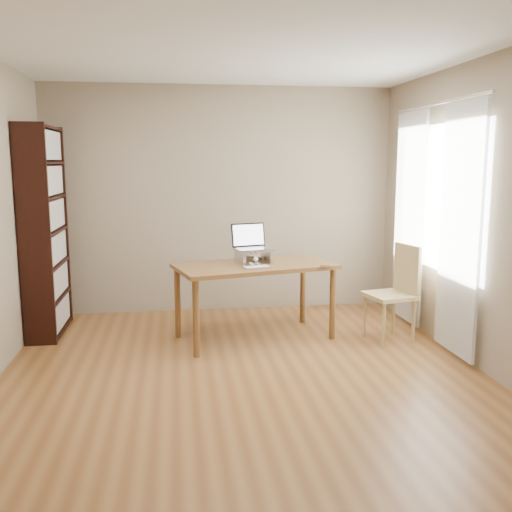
{
  "coord_description": "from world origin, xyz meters",
  "views": [
    {
      "loc": [
        -0.53,
        -4.38,
        1.74
      ],
      "look_at": [
        0.24,
        1.04,
        0.83
      ],
      "focal_mm": 40.0,
      "sensor_mm": 36.0,
      "label": 1
    }
  ],
  "objects_px": {
    "desk": "(255,273)",
    "keyboard": "(257,267)",
    "bookshelf": "(45,231)",
    "laptop": "(253,242)",
    "cat": "(249,256)",
    "chair": "(397,289)"
  },
  "relations": [
    {
      "from": "desk",
      "to": "keyboard",
      "type": "bearing_deg",
      "value": -107.39
    },
    {
      "from": "bookshelf",
      "to": "laptop",
      "type": "bearing_deg",
      "value": -9.53
    },
    {
      "from": "bookshelf",
      "to": "cat",
      "type": "relative_size",
      "value": 4.38
    },
    {
      "from": "keyboard",
      "to": "cat",
      "type": "xyz_separation_m",
      "value": [
        -0.03,
        0.33,
        0.05
      ]
    },
    {
      "from": "laptop",
      "to": "chair",
      "type": "bearing_deg",
      "value": -30.23
    },
    {
      "from": "chair",
      "to": "desk",
      "type": "bearing_deg",
      "value": 157.32
    },
    {
      "from": "bookshelf",
      "to": "keyboard",
      "type": "relative_size",
      "value": 7.63
    },
    {
      "from": "desk",
      "to": "laptop",
      "type": "relative_size",
      "value": 4.12
    },
    {
      "from": "bookshelf",
      "to": "keyboard",
      "type": "height_order",
      "value": "bookshelf"
    },
    {
      "from": "desk",
      "to": "laptop",
      "type": "distance_m",
      "value": 0.32
    },
    {
      "from": "cat",
      "to": "bookshelf",
      "type": "bearing_deg",
      "value": 159.12
    },
    {
      "from": "bookshelf",
      "to": "chair",
      "type": "height_order",
      "value": "bookshelf"
    },
    {
      "from": "cat",
      "to": "chair",
      "type": "xyz_separation_m",
      "value": [
        1.41,
        -0.36,
        -0.3
      ]
    },
    {
      "from": "keyboard",
      "to": "cat",
      "type": "height_order",
      "value": "cat"
    },
    {
      "from": "bookshelf",
      "to": "laptop",
      "type": "distance_m",
      "value": 2.09
    },
    {
      "from": "desk",
      "to": "chair",
      "type": "xyz_separation_m",
      "value": [
        1.37,
        -0.24,
        -0.15
      ]
    },
    {
      "from": "keyboard",
      "to": "chair",
      "type": "height_order",
      "value": "chair"
    },
    {
      "from": "laptop",
      "to": "cat",
      "type": "xyz_separation_m",
      "value": [
        -0.04,
        -0.03,
        -0.13
      ]
    },
    {
      "from": "desk",
      "to": "keyboard",
      "type": "relative_size",
      "value": 6.03
    },
    {
      "from": "chair",
      "to": "cat",
      "type": "bearing_deg",
      "value": 153.28
    },
    {
      "from": "desk",
      "to": "cat",
      "type": "xyz_separation_m",
      "value": [
        -0.04,
        0.11,
        0.15
      ]
    },
    {
      "from": "desk",
      "to": "cat",
      "type": "distance_m",
      "value": 0.19
    }
  ]
}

